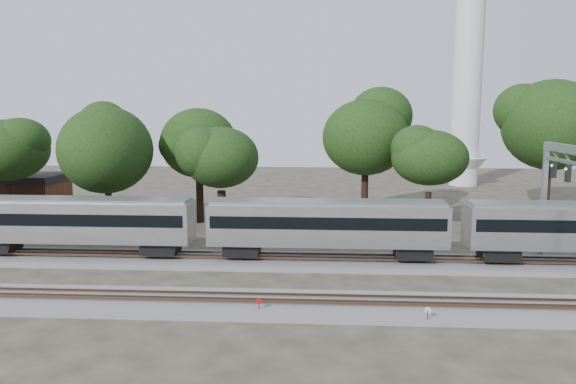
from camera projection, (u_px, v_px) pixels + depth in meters
name	position (u px, v px, depth m)	size (l,w,h in m)	color
ground	(236.00, 287.00, 38.76)	(160.00, 160.00, 0.00)	#383328
track_far	(248.00, 260.00, 44.65)	(160.00, 5.00, 0.73)	slate
track_near	(227.00, 304.00, 34.78)	(160.00, 5.00, 0.73)	slate
train	(458.00, 224.00, 43.18)	(116.10, 3.32, 4.90)	silver
switch_stand_red	(259.00, 305.00, 33.18)	(0.34, 0.06, 1.07)	#512D19
switch_stand_white	(428.00, 314.00, 31.62)	(0.35, 0.16, 1.13)	#512D19
switch_lever	(310.00, 313.00, 33.33)	(0.50, 0.30, 0.30)	#512D19
signal_gantry	(564.00, 179.00, 42.18)	(0.66, 7.83, 9.53)	gray
brick_building	(22.00, 193.00, 65.85)	(9.62, 6.86, 4.57)	brown
tree_1	(8.00, 150.00, 58.72)	(8.00, 8.00, 11.28)	black
tree_2	(106.00, 150.00, 54.52)	(8.34, 8.34, 11.75)	black
tree_3	(199.00, 143.00, 59.43)	(8.69, 8.69, 12.25)	black
tree_4	(221.00, 158.00, 56.23)	(7.44, 7.44, 10.49)	black
tree_5	(366.00, 138.00, 61.20)	(9.21, 9.21, 12.99)	black
tree_6	(430.00, 158.00, 54.92)	(7.53, 7.53, 10.62)	black
tree_7	(551.00, 125.00, 63.75)	(10.50, 10.50, 14.80)	black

